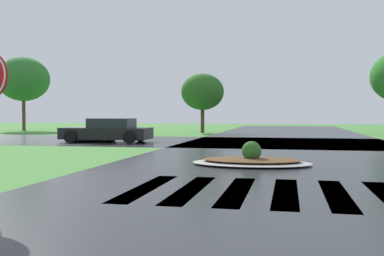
# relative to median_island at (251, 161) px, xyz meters

# --- Properties ---
(asphalt_roadway) EXTENTS (10.28, 80.00, 0.01)m
(asphalt_roadway) POSITION_rel_median_island_xyz_m (0.98, 1.82, -0.12)
(asphalt_roadway) COLOR #232628
(asphalt_roadway) RESTS_ON ground
(asphalt_cross_road) EXTENTS (90.00, 9.25, 0.01)m
(asphalt_cross_road) POSITION_rel_median_island_xyz_m (0.98, 10.40, -0.12)
(asphalt_cross_road) COLOR #232628
(asphalt_cross_road) RESTS_ON ground
(crosswalk_stripes) EXTENTS (5.85, 3.41, 0.01)m
(crosswalk_stripes) POSITION_rel_median_island_xyz_m (0.98, -4.45, -0.12)
(crosswalk_stripes) COLOR white
(crosswalk_stripes) RESTS_ON ground
(median_island) EXTENTS (3.40, 2.19, 0.68)m
(median_island) POSITION_rel_median_island_xyz_m (0.00, 0.00, 0.00)
(median_island) COLOR #9E9B93
(median_island) RESTS_ON ground
(car_blue_compact) EXTENTS (4.54, 2.23, 1.22)m
(car_blue_compact) POSITION_rel_median_island_xyz_m (-8.01, 8.84, 0.45)
(car_blue_compact) COLOR black
(car_blue_compact) RESTS_ON ground
(drainage_pipe_stack) EXTENTS (2.45, 0.85, 0.77)m
(drainage_pipe_stack) POSITION_rel_median_island_xyz_m (-9.11, 9.47, 0.26)
(drainage_pipe_stack) COLOR #9E9B93
(drainage_pipe_stack) RESTS_ON ground
(background_treeline) EXTENTS (49.04, 6.47, 6.28)m
(background_treeline) POSITION_rel_median_island_xyz_m (-0.81, 22.02, 3.81)
(background_treeline) COLOR #4C3823
(background_treeline) RESTS_ON ground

